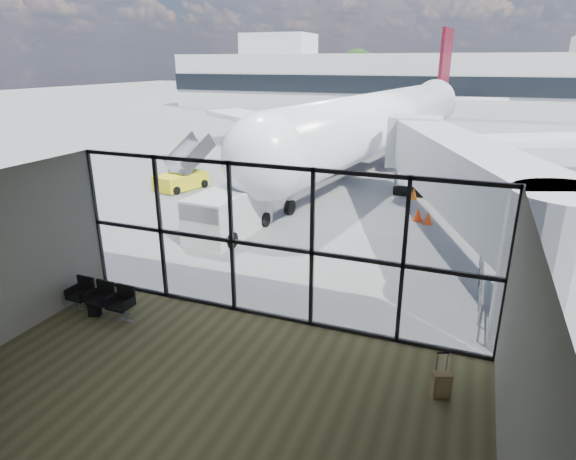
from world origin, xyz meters
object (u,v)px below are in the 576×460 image
Objects in this scene: suitcase at (441,385)px; mobile_stairs at (182,178)px; seating_row at (103,296)px; airliner at (390,119)px; backpack at (94,309)px; service_van at (228,212)px; belt_loader at (316,166)px.

mobile_stairs is at bearing 115.74° from suitcase.
seating_row is 0.06× the size of airliner.
seating_row is at bearing -49.39° from mobile_stairs.
mobile_stairs is (-6.03, 13.47, 0.04)m from seating_row.
airliner reaches higher than backpack.
belt_loader is (-0.05, 12.13, -0.35)m from service_van.
backpack is at bearing -88.69° from service_van.
service_van is at bearing 70.72° from backpack.
belt_loader is (-3.50, -6.39, -2.45)m from airliner.
suitcase is 12.16m from service_van.
airliner is at bearing 68.57° from mobile_stairs.
suitcase is (9.57, -0.36, -0.22)m from seating_row.
backpack is 26.60m from airliner.
backpack is 0.46× the size of suitcase.
airliner is (3.67, 25.91, 2.54)m from seating_row.
suitcase is at bearing -50.89° from belt_loader.
seating_row is 0.51× the size of belt_loader.
airliner is (-5.90, 26.26, 2.76)m from suitcase.
belt_loader is (0.17, 19.52, 0.10)m from seating_row.
backpack is at bearing -112.05° from seating_row.
mobile_stairs is at bearing -121.85° from belt_loader.
airliner is 9.08× the size of belt_loader.
backpack is 0.11× the size of belt_loader.
mobile_stairs reaches higher than belt_loader.
backpack is 7.70m from service_van.
service_van reaches higher than suitcase.
suitcase reaches higher than backpack.
seating_row is 4.48× the size of backpack.
airliner is (3.78, 26.17, 2.84)m from backpack.
seating_row is 26.29m from airliner.
suitcase is 0.25× the size of belt_loader.
belt_loader is at bearing 91.12° from seating_row.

